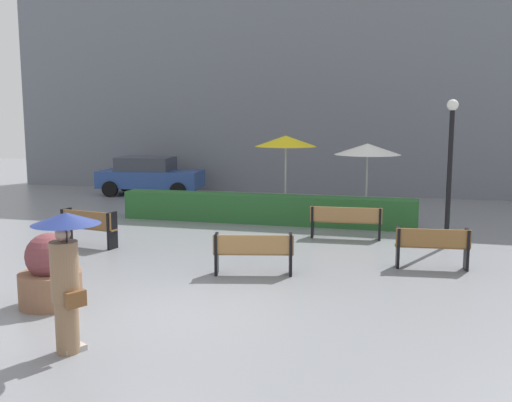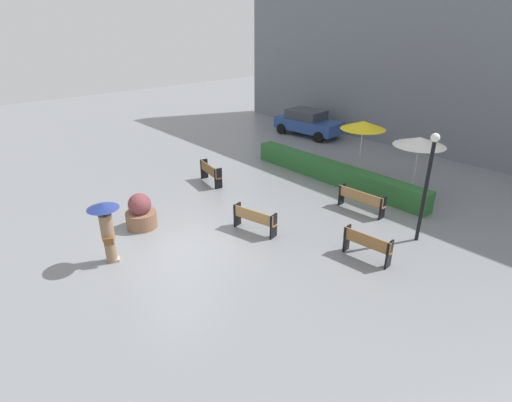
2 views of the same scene
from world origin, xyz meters
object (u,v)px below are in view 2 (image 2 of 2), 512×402
object	(u,v)px
patio_umbrella_yellow	(363,125)
patio_umbrella_white	(420,141)
bench_far_right	(367,244)
pedestrian_with_umbrella	(106,225)
lamp_post	(428,177)
planter_pot	(141,213)
bench_far_left	(210,172)
bench_back_row	(361,199)
bench_mid_center	(254,219)
parked_car	(308,122)

from	to	relation	value
patio_umbrella_yellow	patio_umbrella_white	bearing A→B (deg)	5.74
bench_far_right	pedestrian_with_umbrella	xyz separation A→B (m)	(-4.99, -5.94, 0.73)
bench_far_right	lamp_post	size ratio (longest dim) A/B	0.43
pedestrian_with_umbrella	planter_pot	xyz separation A→B (m)	(-1.48, 1.74, -0.71)
patio_umbrella_yellow	patio_umbrella_white	xyz separation A→B (m)	(2.58, 0.26, -0.23)
bench_far_left	patio_umbrella_white	xyz separation A→B (m)	(6.43, 5.89, 1.67)
bench_back_row	bench_mid_center	bearing A→B (deg)	-109.54
bench_mid_center	lamp_post	distance (m)	5.74
planter_pot	lamp_post	size ratio (longest dim) A/B	0.35
bench_back_row	pedestrian_with_umbrella	world-z (taller)	pedestrian_with_umbrella
planter_pot	lamp_post	bearing A→B (deg)	43.31
patio_umbrella_yellow	parked_car	world-z (taller)	patio_umbrella_yellow
bench_mid_center	parked_car	xyz separation A→B (m)	(-7.37, 10.79, 0.31)
planter_pot	parked_car	size ratio (longest dim) A/B	0.29
lamp_post	planter_pot	bearing A→B (deg)	-136.69
bench_back_row	planter_pot	world-z (taller)	planter_pot
patio_umbrella_white	parked_car	xyz separation A→B (m)	(-9.11, 3.43, -1.40)
bench_back_row	parked_car	xyz separation A→B (m)	(-8.82, 6.70, 0.30)
bench_mid_center	patio_umbrella_yellow	xyz separation A→B (m)	(-0.83, 7.10, 1.94)
pedestrian_with_umbrella	lamp_post	bearing A→B (deg)	56.69
bench_far_right	patio_umbrella_white	bearing A→B (deg)	107.14
planter_pot	parked_car	world-z (taller)	parked_car
lamp_post	patio_umbrella_white	xyz separation A→B (m)	(-2.25, 3.63, -0.05)
bench_far_right	bench_mid_center	world-z (taller)	bench_far_right
bench_far_right	bench_mid_center	bearing A→B (deg)	-158.18
bench_mid_center	patio_umbrella_yellow	world-z (taller)	patio_umbrella_yellow
patio_umbrella_yellow	patio_umbrella_white	distance (m)	2.60
bench_back_row	bench_far_left	bearing A→B (deg)	-156.86
bench_far_right	bench_mid_center	size ratio (longest dim) A/B	0.93
bench_mid_center	planter_pot	xyz separation A→B (m)	(-2.89, -2.77, 0.04)
pedestrian_with_umbrella	planter_pot	bearing A→B (deg)	130.26
bench_far_right	planter_pot	size ratio (longest dim) A/B	1.23
pedestrian_with_umbrella	patio_umbrella_white	size ratio (longest dim) A/B	0.83
bench_far_right	bench_back_row	world-z (taller)	bench_far_right
bench_far_right	parked_car	xyz separation A→B (m)	(-10.94, 9.36, 0.29)
parked_car	bench_back_row	bearing A→B (deg)	-37.23
pedestrian_with_umbrella	patio_umbrella_yellow	size ratio (longest dim) A/B	0.75
bench_mid_center	patio_umbrella_white	size ratio (longest dim) A/B	0.70
planter_pot	patio_umbrella_white	size ratio (longest dim) A/B	0.53
bench_far_left	parked_car	xyz separation A→B (m)	(-2.68, 9.32, 0.28)
lamp_post	patio_umbrella_white	world-z (taller)	lamp_post
lamp_post	bench_back_row	bearing A→B (deg)	171.86
bench_far_right	patio_umbrella_yellow	size ratio (longest dim) A/B	0.60
bench_back_row	lamp_post	bearing A→B (deg)	-8.14
lamp_post	patio_umbrella_yellow	distance (m)	5.89
bench_far_left	patio_umbrella_yellow	xyz separation A→B (m)	(3.85, 5.63, 1.90)
bench_far_right	patio_umbrella_yellow	world-z (taller)	patio_umbrella_yellow
bench_mid_center	planter_pot	world-z (taller)	planter_pot
pedestrian_with_umbrella	bench_far_left	bearing A→B (deg)	118.67
parked_car	pedestrian_with_umbrella	bearing A→B (deg)	-68.75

